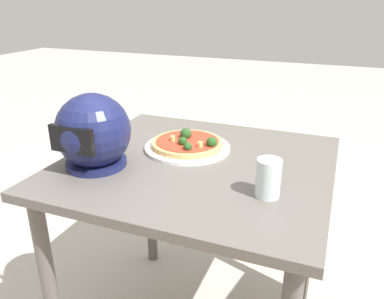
# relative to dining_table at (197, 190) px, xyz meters

# --- Properties ---
(dining_table) EXTENTS (0.89, 0.84, 0.77)m
(dining_table) POSITION_rel_dining_table_xyz_m (0.00, 0.00, 0.00)
(dining_table) COLOR #5B5651
(dining_table) RESTS_ON ground
(pizza_plate) EXTENTS (0.31, 0.31, 0.01)m
(pizza_plate) POSITION_rel_dining_table_xyz_m (0.07, -0.09, 0.12)
(pizza_plate) COLOR white
(pizza_plate) RESTS_ON dining_table
(pizza) EXTENTS (0.26, 0.26, 0.06)m
(pizza) POSITION_rel_dining_table_xyz_m (0.07, -0.09, 0.14)
(pizza) COLOR tan
(pizza) RESTS_ON pizza_plate
(motorcycle_helmet) EXTENTS (0.24, 0.24, 0.24)m
(motorcycle_helmet) POSITION_rel_dining_table_xyz_m (0.30, 0.16, 0.23)
(motorcycle_helmet) COLOR #191E4C
(motorcycle_helmet) RESTS_ON dining_table
(drinking_glass) EXTENTS (0.07, 0.07, 0.11)m
(drinking_glass) POSITION_rel_dining_table_xyz_m (-0.27, 0.15, 0.17)
(drinking_glass) COLOR silver
(drinking_glass) RESTS_ON dining_table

